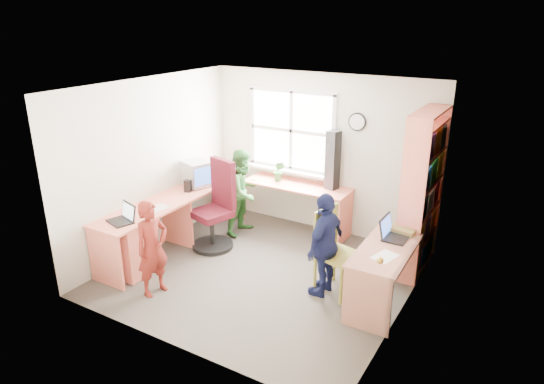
# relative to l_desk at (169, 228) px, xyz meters

# --- Properties ---
(room) EXTENTS (3.64, 3.44, 2.44)m
(room) POSITION_rel_l_desk_xyz_m (1.32, 0.38, 0.76)
(room) COLOR #413A33
(room) RESTS_ON ground
(l_desk) EXTENTS (2.38, 2.95, 0.75)m
(l_desk) POSITION_rel_l_desk_xyz_m (0.00, 0.00, 0.00)
(l_desk) COLOR #FF7F66
(l_desk) RESTS_ON ground
(right_desk) EXTENTS (0.59, 1.24, 0.71)m
(right_desk) POSITION_rel_l_desk_xyz_m (2.87, 0.40, 0.06)
(right_desk) COLOR #B07058
(right_desk) RESTS_ON ground
(bookshelf) EXTENTS (0.30, 1.02, 2.10)m
(bookshelf) POSITION_rel_l_desk_xyz_m (2.96, 1.47, 0.55)
(bookshelf) COLOR #FF7F66
(bookshelf) RESTS_ON ground
(swivel_chair) EXTENTS (0.73, 0.73, 1.27)m
(swivel_chair) POSITION_rel_l_desk_xyz_m (0.32, 0.65, 0.09)
(swivel_chair) COLOR black
(swivel_chair) RESTS_ON ground
(wooden_chair) EXTENTS (0.54, 0.54, 1.04)m
(wooden_chair) POSITION_rel_l_desk_xyz_m (2.24, 0.39, 0.11)
(wooden_chair) COLOR olive
(wooden_chair) RESTS_ON ground
(crt_monitor) EXTENTS (0.48, 0.45, 0.38)m
(crt_monitor) POSITION_rel_l_desk_xyz_m (-0.21, 0.90, 0.49)
(crt_monitor) COLOR #ABACB0
(crt_monitor) RESTS_ON l_desk
(laptop_left) EXTENTS (0.39, 0.35, 0.22)m
(laptop_left) POSITION_rel_l_desk_xyz_m (-0.16, -0.61, 0.35)
(laptop_left) COLOR black
(laptop_left) RESTS_ON l_desk
(laptop_right) EXTENTS (0.31, 0.37, 0.25)m
(laptop_right) POSITION_rel_l_desk_xyz_m (2.83, 0.73, 0.31)
(laptop_right) COLOR black
(laptop_right) RESTS_ON right_desk
(speaker_a) EXTENTS (0.11, 0.11, 0.18)m
(speaker_a) POSITION_rel_l_desk_xyz_m (-0.16, 0.63, 0.38)
(speaker_a) COLOR black
(speaker_a) RESTS_ON l_desk
(speaker_b) EXTENTS (0.11, 0.11, 0.19)m
(speaker_b) POSITION_rel_l_desk_xyz_m (-0.13, 1.12, 0.39)
(speaker_b) COLOR black
(speaker_b) RESTS_ON l_desk
(cd_tower) EXTENTS (0.21, 0.20, 0.87)m
(cd_tower) POSITION_rel_l_desk_xyz_m (1.57, 1.82, 0.73)
(cd_tower) COLOR black
(cd_tower) RESTS_ON l_desk
(game_box) EXTENTS (0.33, 0.33, 0.06)m
(game_box) POSITION_rel_l_desk_xyz_m (2.91, 0.97, 0.28)
(game_box) COLOR red
(game_box) RESTS_ON right_desk
(paper_a) EXTENTS (0.25, 0.32, 0.00)m
(paper_a) POSITION_rel_l_desk_xyz_m (-0.10, -0.09, 0.30)
(paper_a) COLOR silver
(paper_a) RESTS_ON l_desk
(paper_b) EXTENTS (0.28, 0.34, 0.00)m
(paper_b) POSITION_rel_l_desk_xyz_m (2.92, 0.21, 0.25)
(paper_b) COLOR silver
(paper_b) RESTS_ON right_desk
(potted_plant) EXTENTS (0.19, 0.16, 0.32)m
(potted_plant) POSITION_rel_l_desk_xyz_m (0.74, 1.71, 0.45)
(potted_plant) COLOR #29682C
(potted_plant) RESTS_ON l_desk
(person_red) EXTENTS (0.36, 0.47, 1.17)m
(person_red) POSITION_rel_l_desk_xyz_m (0.43, -0.75, 0.13)
(person_red) COLOR maroon
(person_red) RESTS_ON ground
(person_green) EXTENTS (0.53, 0.67, 1.31)m
(person_green) POSITION_rel_l_desk_xyz_m (0.39, 1.25, 0.20)
(person_green) COLOR #2F702D
(person_green) RESTS_ON ground
(person_navy) EXTENTS (0.36, 0.77, 1.28)m
(person_navy) POSITION_rel_l_desk_xyz_m (2.18, 0.28, 0.18)
(person_navy) COLOR #161B44
(person_navy) RESTS_ON ground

